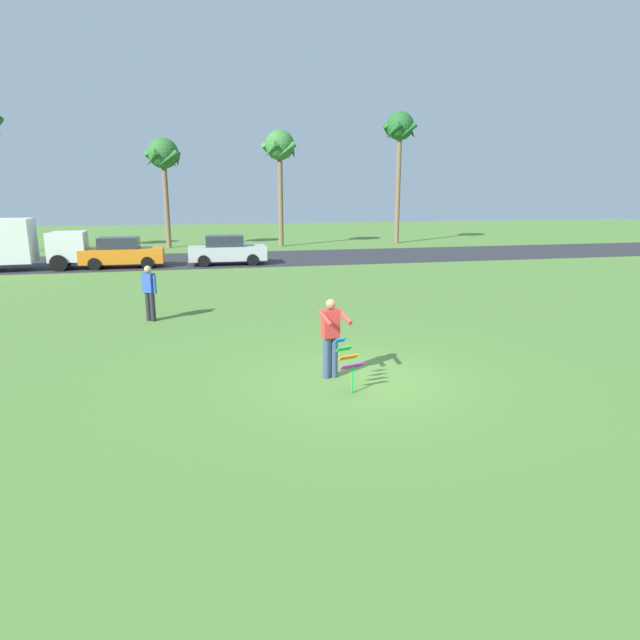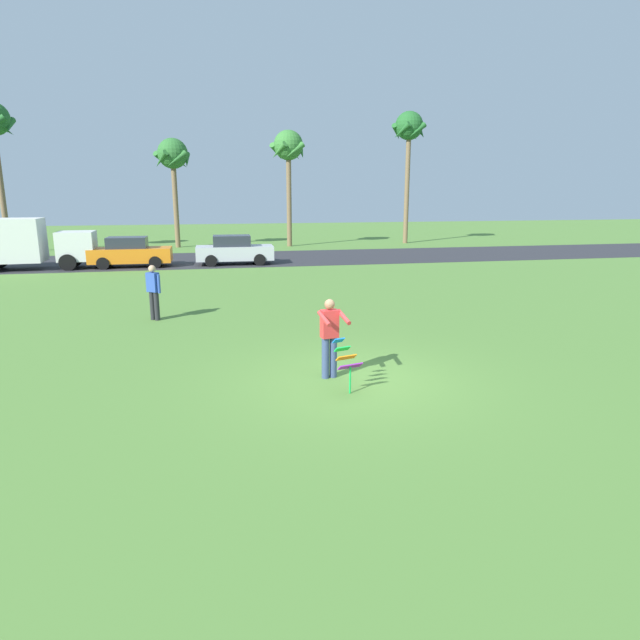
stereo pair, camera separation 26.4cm
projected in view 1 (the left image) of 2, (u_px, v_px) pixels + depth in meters
The scene contains 11 objects.
ground_plane at pixel (357, 379), 11.67m from camera, with size 120.00×120.00×0.00m, color #568438.
road_strip at pixel (251, 259), 32.77m from camera, with size 120.00×8.00×0.01m, color #2D2D33.
person_kite_flyer at pixel (331, 335), 11.57m from camera, with size 0.62×0.71×1.73m.
kite_held at pixel (348, 358), 10.87m from camera, with size 0.53×0.70×1.04m.
parked_truck_white_box at pixel (6, 243), 27.45m from camera, with size 6.77×2.29×2.62m.
parked_car_orange at pixel (122, 253), 28.79m from camera, with size 4.22×1.87×1.60m.
parked_car_silver at pixel (227, 251), 29.98m from camera, with size 4.24×1.90×1.60m.
palm_tree_right_near at pixel (164, 158), 37.95m from camera, with size 2.58×2.71×7.61m.
palm_tree_centre_far at pixel (280, 150), 38.79m from camera, with size 2.58×2.71×8.23m.
palm_tree_far_left at pixel (400, 132), 41.11m from camera, with size 2.58×2.71×9.83m.
person_walker_near at pixel (149, 291), 16.79m from camera, with size 0.46×0.40×1.73m.
Camera 1 is at (-3.25, -10.61, 3.92)m, focal length 30.55 mm.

